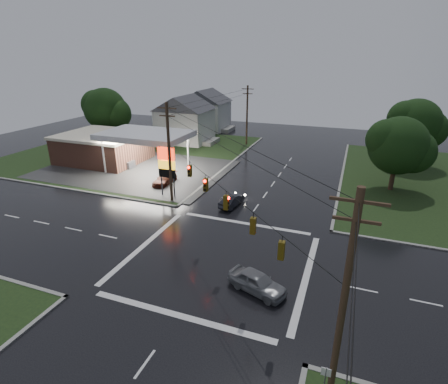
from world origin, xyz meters
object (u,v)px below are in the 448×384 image
(tree_nw_behind, at_px, (106,110))
(tree_ne_far, at_px, (416,124))
(utility_pole_nw, at_px, (169,152))
(house_far, at_px, (206,109))
(utility_pole_n, at_px, (247,115))
(car_north, at_px, (232,200))
(utility_pole_se, at_px, (344,302))
(car_pump, at_px, (165,179))
(gas_station, at_px, (109,146))
(tree_ne_near, at_px, (400,146))
(car_crossing, at_px, (257,282))
(house_near, at_px, (185,118))
(pylon_sign, at_px, (167,164))

(tree_nw_behind, height_order, tree_ne_far, tree_nw_behind)
(utility_pole_nw, relative_size, house_far, 1.00)
(utility_pole_n, bearing_deg, car_north, -76.00)
(utility_pole_se, height_order, car_pump, utility_pole_se)
(house_far, xyz_separation_m, tree_ne_far, (39.10, -14.01, 1.77))
(gas_station, height_order, utility_pole_nw, utility_pole_nw)
(utility_pole_n, xyz_separation_m, tree_ne_far, (26.65, -4.01, 0.71))
(tree_ne_near, relative_size, tree_ne_far, 0.92)
(tree_ne_near, distance_m, car_pump, 28.73)
(tree_ne_far, bearing_deg, house_far, 160.29)
(house_far, height_order, tree_ne_near, tree_ne_near)
(car_pump, bearing_deg, tree_ne_near, 16.71)
(utility_pole_nw, bearing_deg, utility_pole_n, 90.00)
(utility_pole_se, relative_size, tree_nw_behind, 1.10)
(gas_station, xyz_separation_m, car_crossing, (29.65, -22.51, -1.81))
(car_crossing, bearing_deg, house_near, 52.42)
(gas_station, height_order, car_pump, gas_station)
(utility_pole_nw, distance_m, tree_ne_near, 26.74)
(utility_pole_n, xyz_separation_m, car_north, (6.83, -27.38, -4.82))
(house_near, relative_size, car_north, 2.81)
(house_near, bearing_deg, house_far, 94.76)
(utility_pole_nw, distance_m, car_north, 8.58)
(utility_pole_n, xyz_separation_m, tree_ne_near, (23.64, -16.01, 0.09))
(pylon_sign, height_order, tree_ne_far, tree_ne_far)
(pylon_sign, height_order, utility_pole_n, utility_pole_n)
(tree_ne_far, bearing_deg, car_crossing, -109.69)
(pylon_sign, distance_m, utility_pole_se, 28.34)
(utility_pole_n, bearing_deg, utility_pole_se, -68.20)
(gas_station, relative_size, tree_ne_near, 2.92)
(car_north, bearing_deg, utility_pole_n, -69.06)
(utility_pole_nw, bearing_deg, tree_ne_far, 42.59)
(tree_ne_far, height_order, car_north, tree_ne_far)
(utility_pole_nw, xyz_separation_m, utility_pole_se, (19.00, -19.00, 0.00))
(house_near, relative_size, tree_nw_behind, 1.10)
(pylon_sign, distance_m, car_crossing, 19.94)
(car_north, bearing_deg, tree_ne_near, -138.98)
(car_north, bearing_deg, car_pump, -11.76)
(tree_ne_far, bearing_deg, car_pump, -146.66)
(pylon_sign, bearing_deg, utility_pole_se, -45.00)
(car_crossing, bearing_deg, utility_pole_nw, 67.29)
(car_crossing, bearing_deg, pylon_sign, 67.11)
(utility_pole_n, xyz_separation_m, house_far, (-12.45, 10.00, -1.06))
(tree_nw_behind, bearing_deg, car_north, -31.87)
(house_far, bearing_deg, car_crossing, -62.97)
(gas_station, distance_m, utility_pole_nw, 19.38)
(gas_station, relative_size, utility_pole_n, 2.50)
(utility_pole_se, bearing_deg, utility_pole_nw, 135.00)
(car_north, bearing_deg, house_near, -47.30)
(gas_station, relative_size, car_pump, 6.10)
(utility_pole_se, xyz_separation_m, house_near, (-30.45, 45.50, -1.32))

